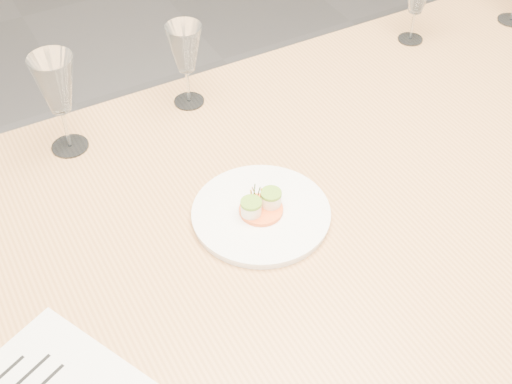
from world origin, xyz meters
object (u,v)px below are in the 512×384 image
dinner_plate (261,213)px  wine_glass_1 (185,50)px  dining_table (267,242)px  wine_glass_0 (56,86)px

dinner_plate → wine_glass_1: (0.03, 0.40, 0.13)m
dining_table → wine_glass_0: wine_glass_0 is taller
dinner_plate → wine_glass_1: size_ratio=1.35×
wine_glass_0 → wine_glass_1: wine_glass_0 is taller
dinner_plate → wine_glass_0: size_ratio=1.19×
wine_glass_0 → wine_glass_1: bearing=4.4°
dining_table → wine_glass_1: 0.46m
dining_table → dinner_plate: bearing=141.0°
wine_glass_1 → wine_glass_0: bearing=-175.6°
dinner_plate → wine_glass_1: 0.42m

